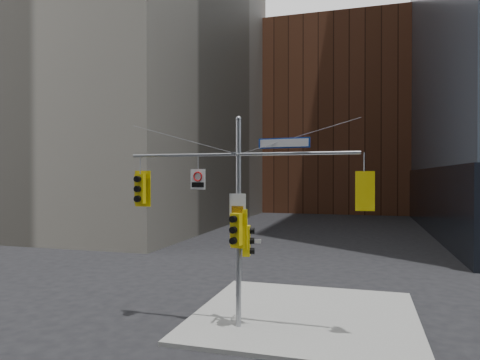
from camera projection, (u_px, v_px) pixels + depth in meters
The scene contains 13 objects.
ground at pixel (219, 354), 12.61m from camera, with size 160.00×160.00×0.00m, color black.
sidewalk_corner at pixel (305, 315), 15.89m from camera, with size 8.00×8.00×0.15m, color gray.
brick_midrise at pixel (338, 121), 68.17m from camera, with size 26.00×20.00×28.00m, color brown.
signal_assembly at pixel (238, 201), 14.48m from camera, with size 8.00×0.80×7.30m.
traffic_light_west_arm at pixel (140, 189), 15.54m from camera, with size 0.63×0.49×1.32m.
traffic_light_east_arm at pixel (364, 191), 13.34m from camera, with size 0.58×0.52×1.23m.
traffic_light_pole_side at pixel (248, 241), 14.42m from camera, with size 0.43×0.36×1.03m.
traffic_light_pole_front at pixel (236, 229), 14.24m from camera, with size 0.63×0.57×1.33m.
street_sign_blade at pixel (284, 143), 14.03m from camera, with size 1.74×0.23×0.34m.
regulatory_sign_arm at pixel (198, 179), 14.87m from camera, with size 0.57×0.11×0.71m.
regulatory_sign_pole at pixel (238, 205), 14.38m from camera, with size 0.58×0.06×0.75m.
street_blade_ew at pixel (251, 241), 14.38m from camera, with size 0.67×0.05×0.13m.
street_blade_ns at pixel (242, 247), 14.94m from camera, with size 0.05×0.69×0.14m.
Camera 1 is at (4.10, -11.89, 5.26)m, focal length 32.00 mm.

